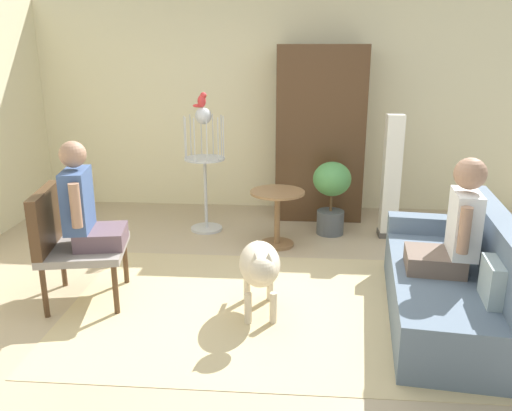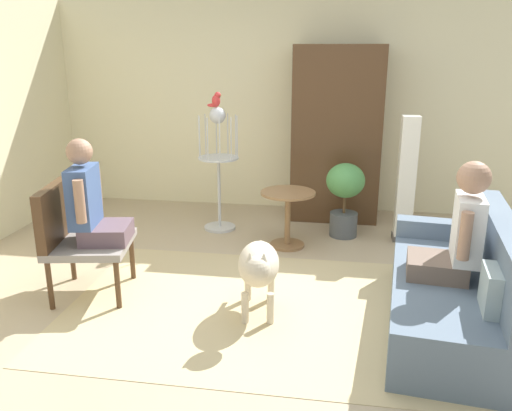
{
  "view_description": "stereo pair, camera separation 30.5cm",
  "coord_description": "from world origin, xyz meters",
  "px_view_note": "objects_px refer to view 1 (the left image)",
  "views": [
    {
      "loc": [
        0.2,
        -3.95,
        1.99
      ],
      "look_at": [
        -0.1,
        -0.17,
        0.85
      ],
      "focal_mm": 36.36,
      "sensor_mm": 36.0,
      "label": 1
    },
    {
      "loc": [
        0.5,
        -3.91,
        1.99
      ],
      "look_at": [
        -0.1,
        -0.17,
        0.85
      ],
      "focal_mm": 36.36,
      "sensor_mm": 36.0,
      "label": 2
    }
  ],
  "objects_px": {
    "couch": "(455,283)",
    "parrot": "(202,100)",
    "bird_cage_stand": "(205,162)",
    "round_end_table": "(277,211)",
    "person_on_armchair": "(85,206)",
    "armoire_cabinet": "(320,134)",
    "potted_plant": "(332,191)",
    "armchair": "(67,237)",
    "person_on_couch": "(455,227)",
    "column_lamp": "(391,178)",
    "dog": "(260,266)"
  },
  "relations": [
    {
      "from": "couch",
      "to": "parrot",
      "type": "distance_m",
      "value": 3.16
    },
    {
      "from": "bird_cage_stand",
      "to": "round_end_table",
      "type": "bearing_deg",
      "value": -27.85
    },
    {
      "from": "couch",
      "to": "round_end_table",
      "type": "distance_m",
      "value": 2.02
    },
    {
      "from": "person_on_armchair",
      "to": "round_end_table",
      "type": "bearing_deg",
      "value": 42.32
    },
    {
      "from": "armoire_cabinet",
      "to": "parrot",
      "type": "bearing_deg",
      "value": -152.99
    },
    {
      "from": "person_on_armchair",
      "to": "potted_plant",
      "type": "bearing_deg",
      "value": 40.58
    },
    {
      "from": "armchair",
      "to": "bird_cage_stand",
      "type": "height_order",
      "value": "bird_cage_stand"
    },
    {
      "from": "person_on_couch",
      "to": "couch",
      "type": "bearing_deg",
      "value": 14.47
    },
    {
      "from": "person_on_couch",
      "to": "bird_cage_stand",
      "type": "height_order",
      "value": "bird_cage_stand"
    },
    {
      "from": "bird_cage_stand",
      "to": "parrot",
      "type": "distance_m",
      "value": 0.68
    },
    {
      "from": "potted_plant",
      "to": "person_on_armchair",
      "type": "bearing_deg",
      "value": -139.42
    },
    {
      "from": "bird_cage_stand",
      "to": "potted_plant",
      "type": "bearing_deg",
      "value": -0.76
    },
    {
      "from": "couch",
      "to": "person_on_couch",
      "type": "bearing_deg",
      "value": -165.53
    },
    {
      "from": "couch",
      "to": "armoire_cabinet",
      "type": "height_order",
      "value": "armoire_cabinet"
    },
    {
      "from": "round_end_table",
      "to": "armoire_cabinet",
      "type": "bearing_deg",
      "value": 67.37
    },
    {
      "from": "person_on_couch",
      "to": "armchair",
      "type": "bearing_deg",
      "value": 178.33
    },
    {
      "from": "potted_plant",
      "to": "column_lamp",
      "type": "distance_m",
      "value": 0.65
    },
    {
      "from": "potted_plant",
      "to": "dog",
      "type": "bearing_deg",
      "value": -108.98
    },
    {
      "from": "person_on_couch",
      "to": "armoire_cabinet",
      "type": "bearing_deg",
      "value": 109.32
    },
    {
      "from": "armchair",
      "to": "column_lamp",
      "type": "height_order",
      "value": "column_lamp"
    },
    {
      "from": "armchair",
      "to": "dog",
      "type": "xyz_separation_m",
      "value": [
        1.56,
        -0.12,
        -0.15
      ]
    },
    {
      "from": "dog",
      "to": "potted_plant",
      "type": "height_order",
      "value": "potted_plant"
    },
    {
      "from": "column_lamp",
      "to": "armoire_cabinet",
      "type": "relative_size",
      "value": 0.66
    },
    {
      "from": "armchair",
      "to": "couch",
      "type": "bearing_deg",
      "value": -1.38
    },
    {
      "from": "couch",
      "to": "person_on_couch",
      "type": "xyz_separation_m",
      "value": [
        -0.05,
        -0.01,
        0.46
      ]
    },
    {
      "from": "bird_cage_stand",
      "to": "parrot",
      "type": "height_order",
      "value": "parrot"
    },
    {
      "from": "parrot",
      "to": "column_lamp",
      "type": "bearing_deg",
      "value": -1.44
    },
    {
      "from": "potted_plant",
      "to": "armoire_cabinet",
      "type": "distance_m",
      "value": 0.87
    },
    {
      "from": "round_end_table",
      "to": "armchair",
      "type": "bearing_deg",
      "value": -139.95
    },
    {
      "from": "column_lamp",
      "to": "dog",
      "type": "bearing_deg",
      "value": -124.42
    },
    {
      "from": "parrot",
      "to": "person_on_armchair",
      "type": "bearing_deg",
      "value": -109.65
    },
    {
      "from": "person_on_couch",
      "to": "person_on_armchair",
      "type": "distance_m",
      "value": 2.84
    },
    {
      "from": "round_end_table",
      "to": "parrot",
      "type": "distance_m",
      "value": 1.44
    },
    {
      "from": "couch",
      "to": "dog",
      "type": "bearing_deg",
      "value": -178.26
    },
    {
      "from": "person_on_armchair",
      "to": "column_lamp",
      "type": "bearing_deg",
      "value": 32.77
    },
    {
      "from": "dog",
      "to": "armoire_cabinet",
      "type": "relative_size",
      "value": 0.42
    },
    {
      "from": "person_on_armchair",
      "to": "parrot",
      "type": "bearing_deg",
      "value": 70.35
    },
    {
      "from": "person_on_couch",
      "to": "column_lamp",
      "type": "xyz_separation_m",
      "value": [
        -0.14,
        1.85,
        -0.08
      ]
    },
    {
      "from": "round_end_table",
      "to": "parrot",
      "type": "height_order",
      "value": "parrot"
    },
    {
      "from": "person_on_armchair",
      "to": "column_lamp",
      "type": "height_order",
      "value": "column_lamp"
    },
    {
      "from": "couch",
      "to": "person_on_couch",
      "type": "relative_size",
      "value": 2.26
    },
    {
      "from": "couch",
      "to": "armoire_cabinet",
      "type": "bearing_deg",
      "value": 110.45
    },
    {
      "from": "person_on_armchair",
      "to": "round_end_table",
      "type": "xyz_separation_m",
      "value": [
        1.48,
        1.34,
        -0.43
      ]
    },
    {
      "from": "person_on_armchair",
      "to": "round_end_table",
      "type": "relative_size",
      "value": 1.43
    },
    {
      "from": "round_end_table",
      "to": "potted_plant",
      "type": "bearing_deg",
      "value": 35.75
    },
    {
      "from": "person_on_armchair",
      "to": "armoire_cabinet",
      "type": "xyz_separation_m",
      "value": [
        1.94,
        2.44,
        0.22
      ]
    },
    {
      "from": "couch",
      "to": "round_end_table",
      "type": "height_order",
      "value": "couch"
    },
    {
      "from": "round_end_table",
      "to": "dog",
      "type": "xyz_separation_m",
      "value": [
        -0.08,
        -1.49,
        0.02
      ]
    },
    {
      "from": "column_lamp",
      "to": "couch",
      "type": "bearing_deg",
      "value": -83.88
    },
    {
      "from": "person_on_couch",
      "to": "bird_cage_stand",
      "type": "relative_size",
      "value": 0.62
    }
  ]
}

